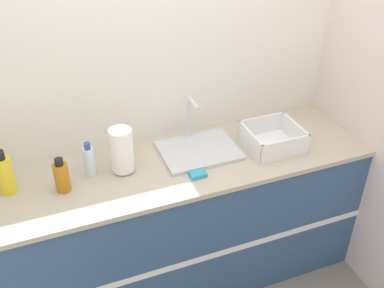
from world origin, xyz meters
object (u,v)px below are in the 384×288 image
(paper_towel_roll, at_px, (122,150))
(bottle_amber, at_px, (62,177))
(bottle_yellow, at_px, (5,174))
(bottle_clear, at_px, (89,161))
(dish_rack, at_px, (272,140))
(sink, at_px, (198,148))

(paper_towel_roll, height_order, bottle_amber, paper_towel_roll)
(bottle_yellow, distance_m, bottle_amber, 0.28)
(bottle_clear, distance_m, bottle_amber, 0.18)
(paper_towel_roll, distance_m, bottle_clear, 0.18)
(bottle_yellow, bearing_deg, bottle_amber, -18.90)
(paper_towel_roll, relative_size, dish_rack, 0.84)
(dish_rack, height_order, bottle_amber, bottle_amber)
(bottle_yellow, xyz_separation_m, bottle_clear, (0.42, -0.01, -0.02))
(sink, xyz_separation_m, bottle_yellow, (-1.05, 0.01, 0.09))
(bottle_amber, bearing_deg, paper_towel_roll, 9.33)
(paper_towel_roll, bearing_deg, bottle_clear, 171.06)
(bottle_clear, bearing_deg, dish_rack, -6.12)
(paper_towel_roll, height_order, bottle_clear, paper_towel_roll)
(bottle_clear, bearing_deg, bottle_yellow, 178.74)
(dish_rack, bearing_deg, paper_towel_roll, 174.45)
(paper_towel_roll, relative_size, bottle_clear, 1.28)
(paper_towel_roll, relative_size, bottle_yellow, 1.05)
(paper_towel_roll, bearing_deg, sink, 3.34)
(sink, bearing_deg, bottle_clear, 179.91)
(paper_towel_roll, bearing_deg, bottle_yellow, 176.48)
(bottle_amber, bearing_deg, bottle_yellow, 161.10)
(sink, relative_size, paper_towel_roll, 1.71)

